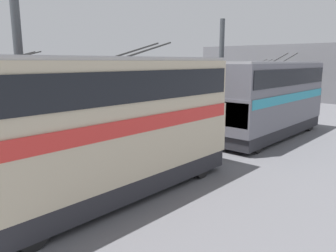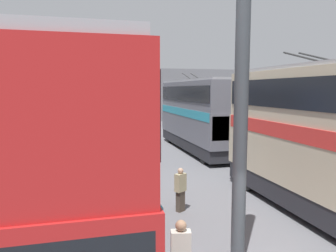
{
  "view_description": "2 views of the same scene",
  "coord_description": "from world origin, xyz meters",
  "px_view_note": "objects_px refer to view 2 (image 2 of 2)",
  "views": [
    {
      "loc": [
        -4.44,
        -13.8,
        5.24
      ],
      "look_at": [
        9.51,
        -1.18,
        1.5
      ],
      "focal_mm": 35.0,
      "sensor_mm": 36.0,
      "label": 1
    },
    {
      "loc": [
        -5.82,
        3.85,
        4.52
      ],
      "look_at": [
        11.94,
        -0.8,
        2.46
      ],
      "focal_mm": 35.0,
      "sensor_mm": 36.0,
      "label": 2
    }
  ],
  "objects_px": {
    "bus_right_near": "(64,155)",
    "bus_right_far": "(78,105)",
    "person_aisle_midway": "(180,189)",
    "bus_left_far": "(197,111)",
    "bus_left_near": "(335,133)",
    "bus_right_mid": "(76,116)"
  },
  "relations": [
    {
      "from": "bus_right_near",
      "to": "person_aisle_midway",
      "type": "xyz_separation_m",
      "value": [
        3.2,
        -3.88,
        -2.08
      ]
    },
    {
      "from": "bus_left_near",
      "to": "person_aisle_midway",
      "type": "xyz_separation_m",
      "value": [
        2.18,
        4.73,
        -2.19
      ]
    },
    {
      "from": "bus_right_far",
      "to": "bus_left_near",
      "type": "bearing_deg",
      "value": -163.18
    },
    {
      "from": "bus_left_far",
      "to": "bus_right_near",
      "type": "relative_size",
      "value": 1.16
    },
    {
      "from": "bus_left_far",
      "to": "bus_right_far",
      "type": "xyz_separation_m",
      "value": [
        14.89,
        8.61,
        -0.18
      ]
    },
    {
      "from": "bus_right_near",
      "to": "bus_right_far",
      "type": "bearing_deg",
      "value": 0.0
    },
    {
      "from": "bus_right_mid",
      "to": "person_aisle_midway",
      "type": "distance_m",
      "value": 12.52
    },
    {
      "from": "bus_left_near",
      "to": "person_aisle_midway",
      "type": "height_order",
      "value": "bus_left_near"
    },
    {
      "from": "bus_left_far",
      "to": "bus_right_near",
      "type": "distance_m",
      "value": 16.95
    },
    {
      "from": "bus_right_mid",
      "to": "bus_right_far",
      "type": "relative_size",
      "value": 1.19
    },
    {
      "from": "bus_right_near",
      "to": "person_aisle_midway",
      "type": "distance_m",
      "value": 5.44
    },
    {
      "from": "bus_left_near",
      "to": "bus_right_far",
      "type": "relative_size",
      "value": 1.14
    },
    {
      "from": "bus_left_near",
      "to": "bus_right_far",
      "type": "distance_m",
      "value": 29.75
    },
    {
      "from": "bus_right_mid",
      "to": "bus_right_far",
      "type": "bearing_deg",
      "value": 0.0
    },
    {
      "from": "bus_left_near",
      "to": "bus_right_near",
      "type": "bearing_deg",
      "value": 96.78
    },
    {
      "from": "bus_right_far",
      "to": "bus_right_near",
      "type": "bearing_deg",
      "value": -180.0
    },
    {
      "from": "bus_right_near",
      "to": "bus_right_mid",
      "type": "height_order",
      "value": "bus_right_near"
    },
    {
      "from": "bus_right_mid",
      "to": "person_aisle_midway",
      "type": "relative_size",
      "value": 6.95
    },
    {
      "from": "bus_left_near",
      "to": "bus_right_mid",
      "type": "relative_size",
      "value": 0.95
    },
    {
      "from": "bus_left_near",
      "to": "bus_right_mid",
      "type": "height_order",
      "value": "bus_left_near"
    },
    {
      "from": "bus_right_near",
      "to": "person_aisle_midway",
      "type": "height_order",
      "value": "bus_right_near"
    },
    {
      "from": "bus_right_far",
      "to": "person_aisle_midway",
      "type": "xyz_separation_m",
      "value": [
        -26.29,
        -3.88,
        -1.91
      ]
    }
  ]
}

